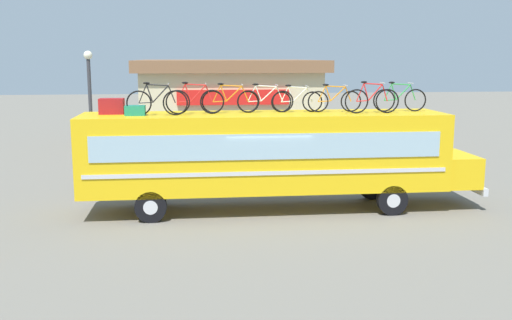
{
  "coord_description": "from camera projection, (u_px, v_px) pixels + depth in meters",
  "views": [
    {
      "loc": [
        -2.25,
        -17.83,
        4.75
      ],
      "look_at": [
        -0.26,
        0.0,
        1.6
      ],
      "focal_mm": 41.25,
      "sensor_mm": 36.0,
      "label": 1
    }
  ],
  "objects": [
    {
      "name": "rooftop_bicycle_1",
      "position": [
        157.0,
        102.0,
        17.27
      ],
      "size": [
        1.8,
        0.44,
        0.98
      ],
      "color": "black",
      "rests_on": "bus"
    },
    {
      "name": "rooftop_bicycle_7",
      "position": [
        372.0,
        100.0,
        17.96
      ],
      "size": [
        1.71,
        0.44,
        0.98
      ],
      "color": "black",
      "rests_on": "bus"
    },
    {
      "name": "rooftop_bicycle_6",
      "position": [
        334.0,
        100.0,
        18.37
      ],
      "size": [
        1.71,
        0.44,
        0.88
      ],
      "color": "black",
      "rests_on": "bus"
    },
    {
      "name": "rooftop_bicycle_2",
      "position": [
        195.0,
        101.0,
        17.71
      ],
      "size": [
        1.76,
        0.44,
        0.97
      ],
      "color": "black",
      "rests_on": "bus"
    },
    {
      "name": "bus",
      "position": [
        272.0,
        152.0,
        18.23
      ],
      "size": [
        12.4,
        2.38,
        3.04
      ],
      "color": "yellow",
      "rests_on": "ground"
    },
    {
      "name": "street_lamp",
      "position": [
        90.0,
        101.0,
        22.78
      ],
      "size": [
        0.33,
        0.33,
        4.98
      ],
      "color": "#38383D",
      "rests_on": "ground"
    },
    {
      "name": "luggage_bag_1",
      "position": [
        112.0,
        106.0,
        17.77
      ],
      "size": [
        0.73,
        0.5,
        0.47
      ],
      "primitive_type": "cube",
      "color": "maroon",
      "rests_on": "bus"
    },
    {
      "name": "luggage_bag_2",
      "position": [
        135.0,
        110.0,
        17.36
      ],
      "size": [
        0.59,
        0.41,
        0.29
      ],
      "primitive_type": "cube",
      "color": "#1E7F66",
      "rests_on": "bus"
    },
    {
      "name": "rooftop_bicycle_8",
      "position": [
        400.0,
        99.0,
        18.53
      ],
      "size": [
        1.73,
        0.44,
        0.95
      ],
      "color": "black",
      "rests_on": "bus"
    },
    {
      "name": "rooftop_bicycle_3",
      "position": [
        231.0,
        101.0,
        18.07
      ],
      "size": [
        1.79,
        0.44,
        0.92
      ],
      "color": "black",
      "rests_on": "bus"
    },
    {
      "name": "rooftop_bicycle_5",
      "position": [
        297.0,
        101.0,
        18.36
      ],
      "size": [
        1.63,
        0.44,
        0.86
      ],
      "color": "black",
      "rests_on": "bus"
    },
    {
      "name": "ground_plane",
      "position": [
        264.0,
        210.0,
        18.52
      ],
      "size": [
        120.0,
        120.0,
        0.0
      ],
      "primitive_type": "plane",
      "color": "slate"
    },
    {
      "name": "rooftop_bicycle_4",
      "position": [
        265.0,
        100.0,
        18.24
      ],
      "size": [
        1.77,
        0.44,
        0.9
      ],
      "color": "black",
      "rests_on": "bus"
    },
    {
      "name": "roadside_building",
      "position": [
        227.0,
        102.0,
        32.15
      ],
      "size": [
        9.45,
        9.99,
        4.59
      ],
      "color": "beige",
      "rests_on": "ground"
    }
  ]
}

